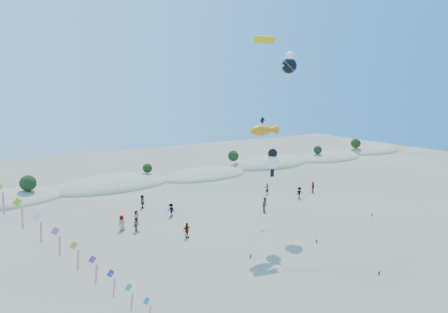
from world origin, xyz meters
TOP-DOWN VIEW (x-y plane):
  - dune_ridge at (1.06, 45.14)m, footprint 145.30×11.49m
  - fish_kite at (7.62, 15.58)m, footprint 5.45×11.83m
  - cartoon_kite_low at (8.23, 14.94)m, footprint 4.94×3.11m
  - cartoon_kite_high at (14.41, 20.00)m, footprint 3.66×9.00m
  - parafoil_kite at (10.14, 18.32)m, footprint 12.87×16.96m
  - dark_kite at (15.99, 19.93)m, footprint 11.24×8.45m
  - beachgoers at (6.74, 25.96)m, footprint 29.96×13.25m

SIDE VIEW (x-z plane):
  - dune_ridge at x=1.06m, z-range -2.67..2.90m
  - beachgoers at x=6.74m, z-range -0.09..1.78m
  - dark_kite at x=15.99m, z-range 1.96..14.04m
  - cartoon_kite_low at x=8.23m, z-range 3.60..13.14m
  - fish_kite at x=7.62m, z-range 5.37..17.27m
  - cartoon_kite_high at x=14.41m, z-range 8.36..27.92m
  - parafoil_kite at x=10.14m, z-range 9.51..30.33m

